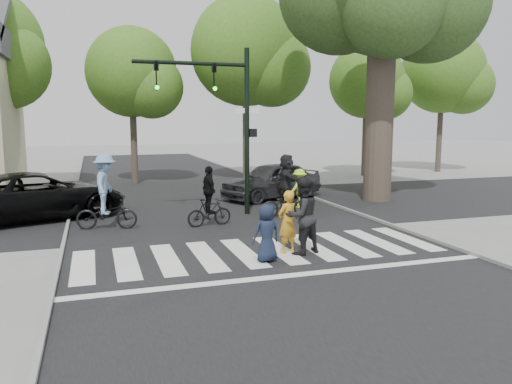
# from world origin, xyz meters

# --- Properties ---
(ground) EXTENTS (120.00, 120.00, 0.00)m
(ground) POSITION_xyz_m (0.00, 0.00, 0.00)
(ground) COLOR gray
(ground) RESTS_ON ground
(road_stem) EXTENTS (10.00, 70.00, 0.01)m
(road_stem) POSITION_xyz_m (0.00, 5.00, 0.01)
(road_stem) COLOR black
(road_stem) RESTS_ON ground
(road_cross) EXTENTS (70.00, 10.00, 0.01)m
(road_cross) POSITION_xyz_m (0.00, 8.00, 0.01)
(road_cross) COLOR black
(road_cross) RESTS_ON ground
(curb_left) EXTENTS (0.10, 70.00, 0.10)m
(curb_left) POSITION_xyz_m (-5.05, 5.00, 0.05)
(curb_left) COLOR gray
(curb_left) RESTS_ON ground
(curb_right) EXTENTS (0.10, 70.00, 0.10)m
(curb_right) POSITION_xyz_m (5.05, 5.00, 0.05)
(curb_right) COLOR gray
(curb_right) RESTS_ON ground
(crosswalk) EXTENTS (10.00, 3.85, 0.01)m
(crosswalk) POSITION_xyz_m (0.00, 0.66, 0.01)
(crosswalk) COLOR silver
(crosswalk) RESTS_ON ground
(traffic_signal) EXTENTS (4.45, 0.29, 6.00)m
(traffic_signal) POSITION_xyz_m (0.35, 6.20, 3.90)
(traffic_signal) COLOR black
(traffic_signal) RESTS_ON ground
(bg_tree_2) EXTENTS (5.04, 4.80, 8.40)m
(bg_tree_2) POSITION_xyz_m (-1.76, 16.62, 5.78)
(bg_tree_2) COLOR brown
(bg_tree_2) RESTS_ON ground
(bg_tree_3) EXTENTS (6.30, 6.00, 10.20)m
(bg_tree_3) POSITION_xyz_m (4.31, 15.27, 6.94)
(bg_tree_3) COLOR brown
(bg_tree_3) RESTS_ON ground
(bg_tree_4) EXTENTS (4.83, 4.60, 8.15)m
(bg_tree_4) POSITION_xyz_m (12.23, 16.12, 5.64)
(bg_tree_4) COLOR brown
(bg_tree_4) RESTS_ON ground
(bg_tree_5) EXTENTS (5.67, 5.40, 9.30)m
(bg_tree_5) POSITION_xyz_m (18.27, 16.69, 6.36)
(bg_tree_5) COLOR brown
(bg_tree_5) RESTS_ON ground
(pedestrian_woman) EXTENTS (0.71, 0.60, 1.66)m
(pedestrian_woman) POSITION_xyz_m (0.60, 0.66, 0.83)
(pedestrian_woman) COLOR gold
(pedestrian_woman) RESTS_ON ground
(pedestrian_child) EXTENTS (0.76, 0.56, 1.44)m
(pedestrian_child) POSITION_xyz_m (-0.19, 0.05, 0.72)
(pedestrian_child) COLOR #172035
(pedestrian_child) RESTS_ON ground
(pedestrian_adult) EXTENTS (1.17, 1.03, 2.04)m
(pedestrian_adult) POSITION_xyz_m (0.92, 0.45, 1.02)
(pedestrian_adult) COLOR black
(pedestrian_adult) RESTS_ON ground
(cyclist_left) EXTENTS (2.00, 1.36, 2.41)m
(cyclist_left) POSITION_xyz_m (-3.83, 5.12, 1.05)
(cyclist_left) COLOR black
(cyclist_left) RESTS_ON ground
(cyclist_mid) EXTENTS (1.56, 0.97, 1.98)m
(cyclist_mid) POSITION_xyz_m (-0.61, 4.55, 0.81)
(cyclist_mid) COLOR black
(cyclist_mid) RESTS_ON ground
(cyclist_right) EXTENTS (1.85, 1.72, 2.27)m
(cyclist_right) POSITION_xyz_m (2.37, 5.21, 1.01)
(cyclist_right) COLOR black
(cyclist_right) RESTS_ON ground
(car_suv) EXTENTS (6.60, 4.66, 1.67)m
(car_suv) POSITION_xyz_m (-6.06, 7.58, 0.84)
(car_suv) COLOR black
(car_suv) RESTS_ON ground
(car_grey) EXTENTS (5.13, 3.49, 1.62)m
(car_grey) POSITION_xyz_m (3.33, 9.40, 0.81)
(car_grey) COLOR #323236
(car_grey) RESTS_ON ground
(bystander_hivis) EXTENTS (1.13, 0.87, 1.54)m
(bystander_hivis) POSITION_xyz_m (3.59, 6.90, 0.77)
(bystander_hivis) COLOR #B3FC2A
(bystander_hivis) RESTS_ON ground
(bystander_dark) EXTENTS (0.75, 0.57, 1.85)m
(bystander_dark) POSITION_xyz_m (3.57, 8.42, 0.93)
(bystander_dark) COLOR black
(bystander_dark) RESTS_ON ground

